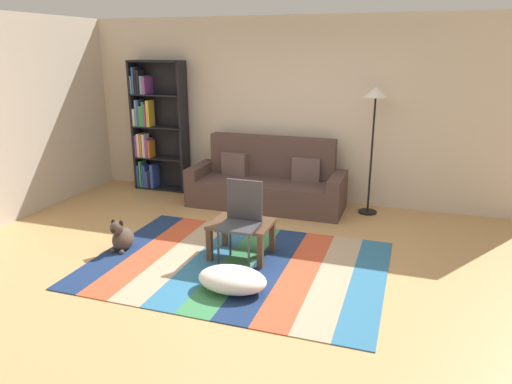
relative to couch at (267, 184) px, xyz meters
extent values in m
plane|color=tan|center=(0.31, -2.02, -0.34)|extent=(14.00, 14.00, 0.00)
cube|color=beige|center=(0.31, 0.53, 1.01)|extent=(6.80, 0.10, 2.70)
cube|color=beige|center=(-3.09, -1.27, 1.01)|extent=(0.10, 5.50, 2.70)
cube|color=navy|center=(-1.09, -2.04, -0.33)|extent=(0.35, 2.24, 0.01)
cube|color=#C64C2D|center=(-0.74, -2.04, -0.33)|extent=(0.35, 2.24, 0.01)
cube|color=tan|center=(-0.39, -2.04, -0.33)|extent=(0.35, 2.24, 0.01)
cube|color=teal|center=(-0.05, -2.04, -0.33)|extent=(0.35, 2.24, 0.01)
cube|color=#387F4C|center=(0.30, -2.04, -0.33)|extent=(0.35, 2.24, 0.01)
cube|color=navy|center=(0.64, -2.04, -0.33)|extent=(0.35, 2.24, 0.01)
cube|color=#C64C2D|center=(0.99, -2.04, -0.33)|extent=(0.35, 2.24, 0.01)
cube|color=tan|center=(1.34, -2.04, -0.33)|extent=(0.35, 2.24, 0.01)
cube|color=teal|center=(1.68, -2.04, -0.33)|extent=(0.35, 2.24, 0.01)
cube|color=#4C3833|center=(0.00, -0.07, -0.14)|extent=(1.90, 0.80, 0.40)
cube|color=#4C3833|center=(0.00, 0.23, 0.36)|extent=(1.90, 0.20, 0.60)
cube|color=#4C3833|center=(-1.04, -0.07, -0.06)|extent=(0.18, 0.80, 0.56)
cube|color=#4C3833|center=(1.04, -0.07, -0.06)|extent=(0.18, 0.80, 0.56)
cube|color=brown|center=(-0.55, 0.11, 0.22)|extent=(0.42, 0.19, 0.36)
cube|color=brown|center=(0.55, 0.11, 0.22)|extent=(0.42, 0.19, 0.36)
cube|color=black|center=(-2.33, 0.28, 0.70)|extent=(0.04, 0.28, 2.07)
cube|color=black|center=(-1.47, 0.28, 0.70)|extent=(0.04, 0.28, 2.07)
cube|color=black|center=(-1.90, 0.41, 0.70)|extent=(0.90, 0.01, 2.07)
cube|color=black|center=(-1.90, 0.28, -0.32)|extent=(0.86, 0.28, 0.02)
cube|color=black|center=(-1.90, 0.28, 0.19)|extent=(0.86, 0.28, 0.02)
cube|color=black|center=(-1.90, 0.28, 0.70)|extent=(0.86, 0.28, 0.02)
cube|color=black|center=(-1.90, 0.28, 1.21)|extent=(0.86, 0.28, 0.02)
cube|color=black|center=(-1.90, 0.28, 1.71)|extent=(0.86, 0.28, 0.02)
cube|color=#334CB2|center=(-2.30, 0.24, -0.13)|extent=(0.03, 0.19, 0.36)
cube|color=green|center=(-2.25, 0.24, -0.09)|extent=(0.03, 0.19, 0.43)
cube|color=#334CB2|center=(-2.21, 0.23, -0.12)|extent=(0.03, 0.17, 0.38)
cube|color=#334CB2|center=(-2.17, 0.27, -0.13)|extent=(0.03, 0.25, 0.36)
cube|color=#334CB2|center=(-2.13, 0.25, -0.17)|extent=(0.03, 0.20, 0.27)
cube|color=black|center=(-2.09, 0.24, -0.15)|extent=(0.03, 0.18, 0.31)
cube|color=#334CB2|center=(-2.04, 0.27, -0.11)|extent=(0.05, 0.24, 0.39)
cube|color=purple|center=(-2.30, 0.25, 0.38)|extent=(0.03, 0.21, 0.35)
cube|color=silver|center=(-2.25, 0.26, 0.39)|extent=(0.04, 0.23, 0.38)
cube|color=orange|center=(-2.21, 0.28, 0.39)|extent=(0.03, 0.26, 0.37)
cube|color=silver|center=(-2.15, 0.23, 0.39)|extent=(0.04, 0.17, 0.38)
cube|color=purple|center=(-2.10, 0.25, 0.35)|extent=(0.05, 0.20, 0.31)
cube|color=orange|center=(-2.06, 0.24, 0.34)|extent=(0.03, 0.19, 0.28)
cube|color=silver|center=(-2.30, 0.26, 0.84)|extent=(0.04, 0.22, 0.27)
cube|color=#668C99|center=(-2.25, 0.28, 0.92)|extent=(0.03, 0.26, 0.42)
cube|color=#334CB2|center=(-2.21, 0.24, 0.92)|extent=(0.03, 0.19, 0.42)
cube|color=green|center=(-2.17, 0.26, 0.87)|extent=(0.05, 0.23, 0.32)
cube|color=green|center=(-2.13, 0.26, 0.90)|extent=(0.03, 0.23, 0.39)
cube|color=purple|center=(-2.09, 0.25, 0.89)|extent=(0.03, 0.20, 0.36)
cube|color=gold|center=(-2.04, 0.24, 0.91)|extent=(0.05, 0.18, 0.41)
cube|color=#668C99|center=(-2.30, 0.28, 1.35)|extent=(0.03, 0.26, 0.28)
cube|color=#334CB2|center=(-2.26, 0.28, 1.42)|extent=(0.03, 0.26, 0.41)
cube|color=black|center=(-2.22, 0.26, 1.42)|extent=(0.03, 0.22, 0.41)
cube|color=black|center=(-2.18, 0.24, 1.40)|extent=(0.04, 0.18, 0.37)
cube|color=#668C99|center=(-2.12, 0.28, 1.36)|extent=(0.05, 0.26, 0.28)
cube|color=purple|center=(-2.07, 0.28, 1.35)|extent=(0.04, 0.26, 0.27)
cube|color=#513826|center=(0.27, -1.83, 0.06)|extent=(0.66, 0.52, 0.04)
cube|color=#513826|center=(-0.02, -2.05, -0.14)|extent=(0.06, 0.06, 0.36)
cube|color=#513826|center=(0.56, -2.05, -0.14)|extent=(0.06, 0.06, 0.36)
cube|color=#513826|center=(-0.02, -1.61, -0.14)|extent=(0.06, 0.06, 0.36)
cube|color=#513826|center=(0.56, -1.61, -0.14)|extent=(0.06, 0.06, 0.36)
ellipsoid|color=white|center=(0.46, -2.61, -0.21)|extent=(0.68, 0.44, 0.23)
ellipsoid|color=#473D33|center=(-1.10, -2.08, -0.21)|extent=(0.22, 0.30, 0.26)
sphere|color=#473D33|center=(-1.10, -2.19, -0.03)|extent=(0.15, 0.15, 0.15)
ellipsoid|color=black|center=(-1.10, -2.25, -0.04)|extent=(0.06, 0.07, 0.05)
ellipsoid|color=black|center=(-1.15, -2.17, 0.02)|extent=(0.05, 0.04, 0.08)
ellipsoid|color=black|center=(-1.04, -2.17, 0.02)|extent=(0.05, 0.04, 0.08)
sphere|color=#473D33|center=(-1.16, -2.22, -0.31)|extent=(0.06, 0.06, 0.06)
sphere|color=#473D33|center=(-1.04, -2.22, -0.31)|extent=(0.06, 0.06, 0.06)
cylinder|color=black|center=(1.45, 0.14, -0.32)|extent=(0.26, 0.26, 0.02)
cylinder|color=black|center=(1.45, 0.14, 0.49)|extent=(0.03, 0.03, 1.60)
cone|color=white|center=(1.45, 0.14, 1.36)|extent=(0.32, 0.32, 0.14)
cube|color=black|center=(0.29, -1.84, 0.08)|extent=(0.08, 0.16, 0.02)
cube|color=#38383D|center=(0.31, -2.02, 0.10)|extent=(0.40, 0.40, 0.03)
cube|color=#38383D|center=(0.31, -1.84, 0.34)|extent=(0.40, 0.03, 0.44)
cylinder|color=#38383D|center=(0.14, -2.19, -0.12)|extent=(0.02, 0.02, 0.42)
cylinder|color=#38383D|center=(0.48, -2.19, -0.12)|extent=(0.02, 0.02, 0.42)
cylinder|color=#38383D|center=(0.14, -1.85, -0.12)|extent=(0.02, 0.02, 0.42)
cylinder|color=#38383D|center=(0.48, -1.85, -0.12)|extent=(0.02, 0.02, 0.42)
camera|label=1|loc=(1.98, -6.40, 1.90)|focal=33.23mm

